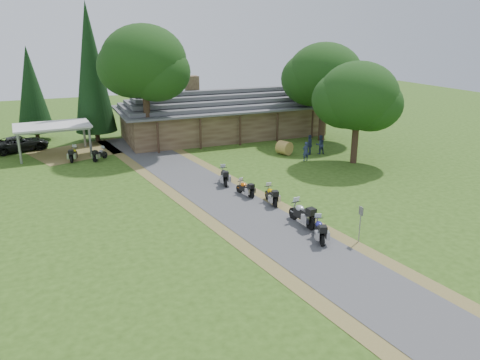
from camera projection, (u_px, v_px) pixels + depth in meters
name	position (u px, v px, depth m)	size (l,w,h in m)	color
ground	(276.00, 232.00, 25.94)	(120.00, 120.00, 0.00)	#2D4814
driveway	(240.00, 209.00, 29.26)	(46.00, 46.00, 0.00)	#434345
lodge	(223.00, 112.00, 48.43)	(21.40, 9.40, 4.90)	brown
carport	(54.00, 140.00, 41.35)	(6.30, 4.20, 2.73)	silver
car_dark_suv	(20.00, 140.00, 42.78)	(5.38, 2.29, 2.06)	black
motorcycle_row_a	(320.00, 229.00, 24.82)	(1.87, 0.61, 1.28)	navy
motorcycle_row_b	(302.00, 213.00, 26.76)	(2.13, 0.70, 1.46)	#B3B6BB
motorcycle_row_c	(271.00, 194.00, 30.02)	(1.82, 0.59, 1.25)	#CA9F00
motorcycle_row_d	(245.00, 188.00, 31.45)	(1.66, 0.54, 1.14)	#DF600A
motorcycle_row_e	(224.00, 175.00, 33.81)	(1.92, 0.63, 1.31)	black
motorcycle_carport_a	(73.00, 154.00, 39.72)	(1.85, 0.60, 1.27)	#E2E506
motorcycle_carport_b	(100.00, 154.00, 39.92)	(1.66, 0.54, 1.14)	slate
person_a	(306.00, 150.00, 39.60)	(0.55, 0.40, 1.94)	navy
person_b	(320.00, 143.00, 41.80)	(0.57, 0.41, 2.00)	navy
person_c	(310.00, 143.00, 41.62)	(0.59, 0.43, 2.09)	navy
hay_bale	(284.00, 148.00, 41.73)	(1.21, 1.21, 1.11)	olive
sign_post	(360.00, 224.00, 24.46)	(0.36, 0.06, 2.02)	gray
oak_lodge_left	(145.00, 79.00, 41.02)	(7.45, 7.45, 12.98)	#163510
oak_lodge_right	(324.00, 88.00, 45.58)	(7.30, 7.30, 10.43)	#163510
oak_driveway	(357.00, 109.00, 37.96)	(6.49, 6.49, 9.04)	#163510
cedar_near	(92.00, 73.00, 44.77)	(3.96, 3.96, 13.29)	black
cedar_far	(32.00, 94.00, 45.81)	(3.47, 3.47, 9.24)	black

